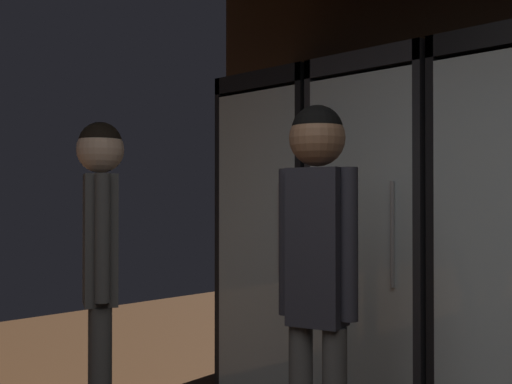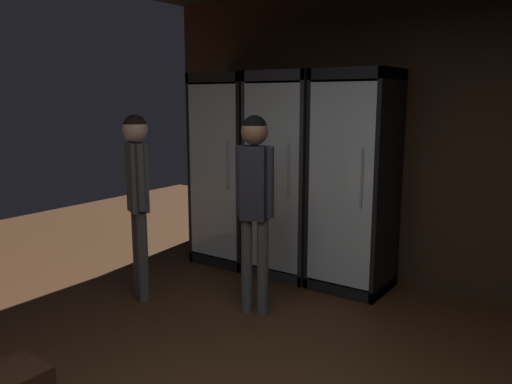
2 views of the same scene
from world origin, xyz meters
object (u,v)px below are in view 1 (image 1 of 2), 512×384
cooler_left (395,252)px  shopper_near (317,257)px  shopper_far (100,250)px  cooler_far_left (294,246)px

cooler_left → shopper_near: (0.31, -1.05, 0.07)m
shopper_near → shopper_far: shopper_near is taller
cooler_left → shopper_far: bearing=-117.1°
shopper_near → shopper_far: (-1.01, -0.32, -0.01)m
shopper_far → shopper_near: bearing=17.4°
cooler_far_left → shopper_far: 1.37m
cooler_left → shopper_near: 1.10m
cooler_far_left → cooler_left: 0.71m
shopper_near → cooler_left: bearing=106.4°
cooler_left → shopper_near: bearing=-73.6°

